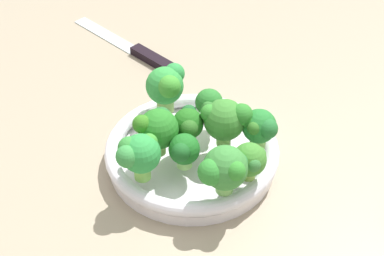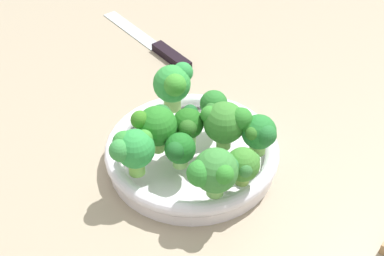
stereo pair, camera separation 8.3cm
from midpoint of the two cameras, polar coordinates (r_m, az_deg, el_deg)
name	(u,v)px [view 2 (the right image)]	position (r cm, az deg, el deg)	size (l,w,h in cm)	color
ground_plane	(187,158)	(90.18, 2.12, -3.09)	(130.00, 130.00, 2.50)	gray
bowl	(192,153)	(86.27, 2.75, -2.61)	(25.57, 25.57, 3.90)	white
broccoli_floret_0	(174,84)	(88.24, 0.90, 4.20)	(6.62, 6.47, 7.55)	#8DBD5E
broccoli_floret_1	(179,150)	(79.45, 1.71, -2.24)	(4.82, 4.35, 5.24)	#89C161
broccoli_floret_2	(215,107)	(86.64, 5.02, 1.95)	(4.26, 4.38, 5.46)	#9BCE71
broccoli_floret_3	(259,133)	(82.04, 9.42, -0.60)	(5.11, 5.57, 6.21)	#76B84E
broccoli_floret_4	(188,124)	(82.69, 2.51, 0.26)	(4.55, 4.94, 5.93)	#88CF66
broccoli_floret_5	(225,122)	(81.92, 6.16, 0.43)	(6.05, 6.37, 7.45)	#81BE54
broccoli_floret_6	(215,171)	(75.04, 5.39, -4.37)	(6.96, 6.35, 7.13)	#7FC260
broccoli_floret_7	(133,148)	(77.58, -2.77, -2.14)	(6.33, 5.34, 7.05)	#79BD4D
broccoli_floret_8	(156,125)	(81.10, -0.59, 0.22)	(6.32, 5.70, 7.30)	#92C75C
broccoli_floret_9	(243,165)	(77.72, 8.03, -3.75)	(5.11, 4.67, 5.54)	#89B84C
knife	(157,46)	(112.16, -1.34, 7.87)	(4.46, 26.71, 1.50)	silver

